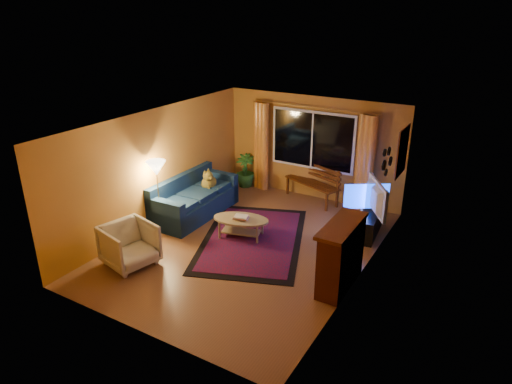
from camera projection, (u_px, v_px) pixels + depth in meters
The scene contains 22 objects.
floor at pixel (248, 246), 9.07m from camera, with size 4.50×6.00×0.02m, color brown.
ceiling at pixel (247, 122), 8.12m from camera, with size 4.50×6.00×0.02m, color white.
wall_back at pixel (313, 148), 11.00m from camera, with size 4.50×0.02×2.50m, color #BE7D2F.
wall_left at pixel (157, 167), 9.65m from camera, with size 0.02×6.00×2.50m, color #BE7D2F.
wall_right at pixel (365, 213), 7.53m from camera, with size 0.02×6.00×2.50m, color #BE7D2F.
window at pixel (312, 140), 10.87m from camera, with size 2.00×0.02×1.30m, color black.
curtain_rod at pixel (313, 107), 10.53m from camera, with size 0.03×0.03×3.20m, color #BF8C3F.
curtain_left at pixel (262, 146), 11.57m from camera, with size 0.36×0.36×2.24m, color orange.
curtain_right at pixel (365, 163), 10.31m from camera, with size 0.36×0.36×2.24m, color orange.
bench at pixel (311, 192), 11.11m from camera, with size 1.50×0.44×0.45m, color #4A2008.
potted_plant at pixel (245, 170), 11.93m from camera, with size 0.48×0.48×0.86m, color #235B1E.
sofa at pixel (194, 196), 10.26m from camera, with size 0.95×2.22×0.90m, color #112644.
dog at pixel (209, 181), 10.55m from camera, with size 0.31×0.42×0.46m, color olive, non-canonical shape.
armchair at pixel (129, 243), 8.26m from camera, with size 0.85×0.79×0.87m, color beige.
floor_lamp at pixel (159, 196), 9.48m from camera, with size 0.25×0.25×1.52m, color #BF8C3F.
rug at pixel (253, 239), 9.31m from camera, with size 1.97×3.11×0.02m, color maroon.
coffee_table at pixel (241, 228), 9.34m from camera, with size 1.15×1.15×0.42m, color #968559.
tv_console at pixel (369, 223), 9.46m from camera, with size 0.39×1.18×0.49m, color black.
television at pixel (371, 197), 9.24m from camera, with size 1.16×0.15×0.67m, color black.
fireplace at pixel (341, 257), 7.58m from camera, with size 0.40×1.20×1.10m, color maroon.
mirror_cluster at pixel (387, 160), 8.39m from camera, with size 0.06×0.60×0.56m, color black, non-canonical shape.
painting at pixel (402, 152), 9.36m from camera, with size 0.04×0.76×0.96m, color orange.
Camera 1 is at (4.17, -6.81, 4.42)m, focal length 32.00 mm.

